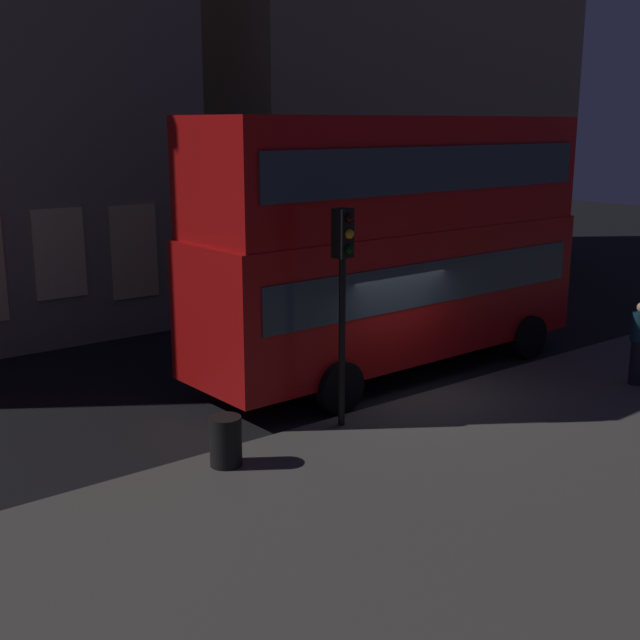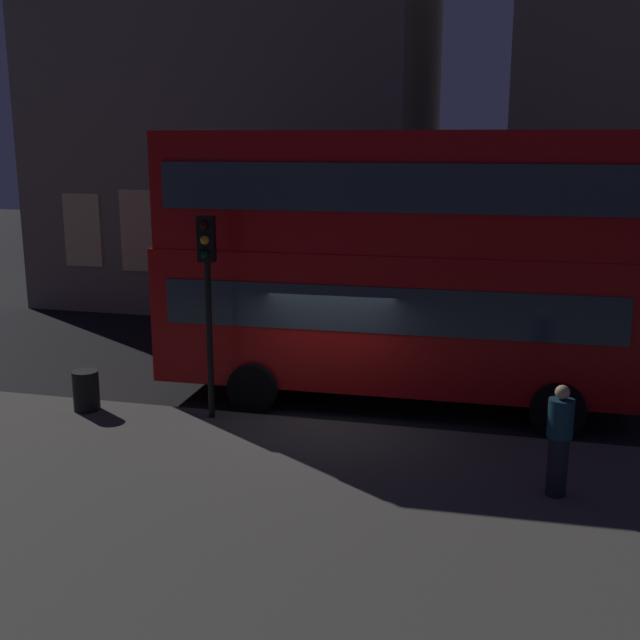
# 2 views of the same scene
# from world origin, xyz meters

# --- Properties ---
(ground_plane) EXTENTS (80.00, 80.00, 0.00)m
(ground_plane) POSITION_xyz_m (0.00, 0.00, 0.00)
(ground_plane) COLOR black
(sidewalk_slab) EXTENTS (44.00, 9.84, 0.12)m
(sidewalk_slab) POSITION_xyz_m (0.00, -5.35, 0.06)
(sidewalk_slab) COLOR #4C4944
(sidewalk_slab) RESTS_ON ground
(building_plain_facade) EXTENTS (15.08, 7.28, 16.62)m
(building_plain_facade) POSITION_xyz_m (10.51, 12.22, 8.31)
(building_plain_facade) COLOR tan
(building_plain_facade) RESTS_ON ground
(double_decker_bus) EXTENTS (9.86, 3.05, 5.61)m
(double_decker_bus) POSITION_xyz_m (1.01, 1.32, 3.12)
(double_decker_bus) COLOR #B20F0F
(double_decker_bus) RESTS_ON ground
(traffic_light_near_kerb) EXTENTS (0.36, 0.38, 3.93)m
(traffic_light_near_kerb) POSITION_xyz_m (-2.21, -0.83, 2.95)
(traffic_light_near_kerb) COLOR black
(traffic_light_near_kerb) RESTS_ON sidewalk_slab
(traffic_light_far_side) EXTENTS (0.35, 0.38, 3.84)m
(traffic_light_far_side) POSITION_xyz_m (10.74, 4.33, 2.77)
(traffic_light_far_side) COLOR black
(traffic_light_far_side) RESTS_ON ground
(pedestrian) EXTENTS (0.39, 0.39, 1.76)m
(pedestrian) POSITION_xyz_m (4.21, -2.79, 1.02)
(pedestrian) COLOR black
(pedestrian) RESTS_ON sidewalk_slab
(litter_bin) EXTENTS (0.52, 0.52, 0.81)m
(litter_bin) POSITION_xyz_m (-4.80, -1.04, 0.53)
(litter_bin) COLOR black
(litter_bin) RESTS_ON sidewalk_slab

